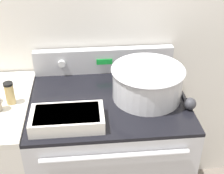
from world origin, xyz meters
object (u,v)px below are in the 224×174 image
Objects in this scene: mixing_bowl at (147,81)px; spice_jar_black_cap at (10,93)px; casserole_dish at (67,118)px; ladle at (189,102)px.

mixing_bowl is 3.18× the size of spice_jar_black_cap.
mixing_bowl is 1.12× the size of casserole_dish.
casserole_dish is 0.59m from ladle.
casserole_dish is 0.33m from spice_jar_black_cap.
casserole_dish is (-0.40, -0.19, -0.06)m from mixing_bowl.
ladle is (0.19, -0.11, -0.07)m from mixing_bowl.
mixing_bowl is 1.45× the size of ladle.
mixing_bowl is at bearing 0.79° from spice_jar_black_cap.
spice_jar_black_cap is (-0.28, 0.18, 0.03)m from casserole_dish.
mixing_bowl is 0.68m from spice_jar_black_cap.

